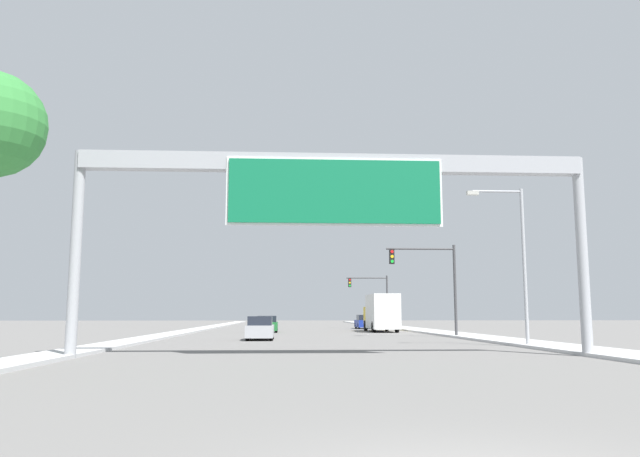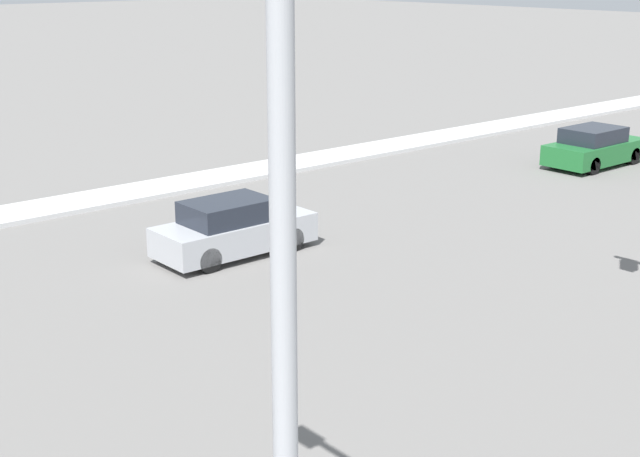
# 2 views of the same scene
# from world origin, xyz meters

# --- Properties ---
(median_strip_left) EXTENTS (2.00, 120.00, 0.15)m
(median_strip_left) POSITION_xyz_m (-10.75, 60.00, 0.07)
(median_strip_left) COLOR #BDBDBD
(median_strip_left) RESTS_ON ground
(car_near_right) EXTENTS (1.71, 4.22, 1.50)m
(car_near_right) POSITION_xyz_m (-3.50, 34.23, 0.70)
(car_near_right) COLOR #A5A8AD
(car_near_right) RESTS_ON ground
(car_mid_center) EXTENTS (1.83, 4.27, 1.47)m
(car_mid_center) POSITION_xyz_m (-3.50, 50.63, 0.69)
(car_mid_center) COLOR #1E662D
(car_mid_center) RESTS_ON ground
(street_lamp_right) EXTENTS (2.97, 0.28, 8.13)m
(street_lamp_right) POSITION_xyz_m (9.95, 25.11, 4.88)
(street_lamp_right) COLOR #9EA0A5
(street_lamp_right) RESTS_ON ground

